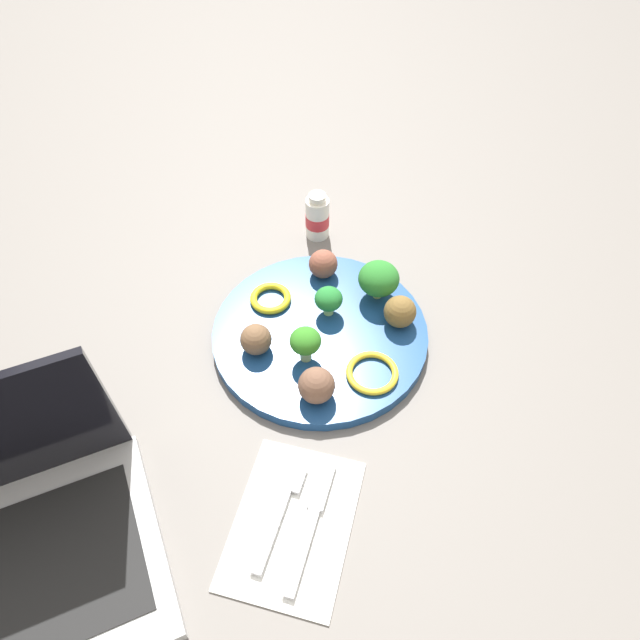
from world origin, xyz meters
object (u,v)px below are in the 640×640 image
Objects in this scene: pepper_ring_mid_right at (271,298)px; yogurt_bottle at (317,217)px; broccoli_floret_back_left at (379,279)px; plate at (320,334)px; pepper_ring_front_left at (372,373)px; meatball_front_right at (400,312)px; meatball_near_rim at (323,264)px; broccoli_floret_center at (329,299)px; napkin at (293,523)px; meatball_mid_left at (316,385)px; broccoli_floret_mid_left at (305,342)px; fork at (279,510)px; knife at (312,519)px; meatball_back_right at (256,339)px.

yogurt_bottle reaches higher than pepper_ring_mid_right.
plate is at bearing 136.01° from broccoli_floret_back_left.
pepper_ring_mid_right is at bearing 54.92° from pepper_ring_front_left.
broccoli_floret_back_left is 1.31× the size of meatball_front_right.
meatball_near_rim is 0.53× the size of yogurt_bottle.
broccoli_floret_center is 0.08m from pepper_ring_mid_right.
meatball_front_right is at bearing -18.51° from napkin.
broccoli_floret_center reaches higher than pepper_ring_front_left.
pepper_ring_front_left is 0.85× the size of yogurt_bottle.
pepper_ring_front_left is at bearing -57.91° from meatball_mid_left.
meatball_mid_left is (-0.17, 0.06, -0.01)m from broccoli_floret_back_left.
broccoli_floret_mid_left reaches higher than pepper_ring_front_left.
meatball_mid_left is at bearing -174.26° from plate.
broccoli_floret_back_left is 0.05m from meatball_front_right.
napkin is 0.45m from yogurt_bottle.
broccoli_floret_back_left is 1.37× the size of meatball_near_rim.
broccoli_floret_back_left is (0.12, -0.08, 0.00)m from broccoli_floret_mid_left.
meatball_front_right is 0.97× the size of meatball_mid_left.
broccoli_floret_mid_left is 0.09m from pepper_ring_front_left.
broccoli_floret_center is at bearing 122.61° from broccoli_floret_back_left.
napkin is 0.02m from fork.
meatball_front_right is 0.29m from napkin.
pepper_ring_front_left is at bearing -19.18° from napkin.
plate is 6.43× the size of meatball_mid_left.
pepper_ring_front_left is 0.53× the size of fork.
knife is at bearing -173.97° from plate.
meatball_back_right is 0.09m from pepper_ring_mid_right.
broccoli_floret_back_left is at bearing -43.99° from plate.
meatball_mid_left reaches higher than pepper_ring_front_left.
napkin is at bearing -174.90° from broccoli_floret_mid_left.
meatball_near_rim is at bearing -0.45° from broccoli_floret_mid_left.
pepper_ring_mid_right is at bearing 15.39° from napkin.
pepper_ring_mid_right reaches higher than pepper_ring_front_left.
broccoli_floret_mid_left is at bearing 5.10° from napkin.
yogurt_bottle reaches higher than meatball_back_right.
meatball_front_right is at bearing -56.10° from broccoli_floret_mid_left.
meatball_mid_left reaches higher than meatball_back_right.
meatball_mid_left reaches higher than meatball_front_right.
meatball_near_rim reaches higher than pepper_ring_mid_right.
broccoli_floret_mid_left reaches higher than meatball_back_right.
pepper_ring_mid_right is 0.33× the size of napkin.
broccoli_floret_center reaches higher than fork.
meatball_back_right and meatball_near_rim have the same top height.
knife is at bearing -169.42° from broccoli_floret_mid_left.
napkin is at bearing -179.97° from broccoli_floret_center.
meatball_front_right reaches higher than fork.
knife is (-0.32, 0.04, -0.04)m from broccoli_floret_back_left.
broccoli_floret_back_left is at bearing 35.92° from meatball_front_right.
meatball_near_rim is (0.14, -0.06, 0.00)m from meatball_back_right.
plate is at bearing 167.74° from broccoli_floret_center.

